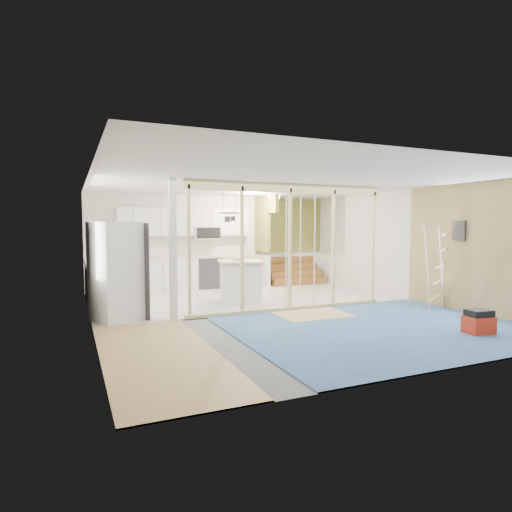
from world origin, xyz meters
name	(u,v)px	position (x,y,z in m)	size (l,w,h in m)	color
room	(277,248)	(0.00, 0.00, 1.30)	(7.01, 8.01, 2.61)	slate
floor_overlays	(278,310)	(0.07, 0.06, 0.01)	(7.00, 8.00, 0.03)	silver
stud_frame	(266,234)	(-0.24, 0.00, 1.59)	(4.66, 0.14, 2.60)	#D9CC85
base_cabinets	(163,275)	(-1.61, 3.36, 0.47)	(4.45, 2.24, 0.93)	silver
upper_cabinets	(187,223)	(-0.84, 3.82, 1.82)	(3.60, 0.41, 0.85)	silver
green_partition	(283,253)	(2.04, 3.66, 0.94)	(2.25, 1.51, 2.60)	olive
pot_rack	(230,215)	(-0.31, 1.89, 2.00)	(0.52, 0.52, 0.72)	black
sheathing_panel	(487,249)	(3.48, -2.00, 1.30)	(0.02, 4.00, 2.60)	tan
electrical_panel	(459,230)	(3.43, -1.40, 1.65)	(0.04, 0.30, 0.40)	#353439
ceiling_light	(274,197)	(1.40, 3.00, 2.54)	(0.32, 0.32, 0.08)	#FFEABF
fridge	(117,271)	(-3.03, 0.45, 0.91)	(1.05, 1.01, 1.82)	white
island	(240,282)	(-0.27, 1.33, 0.47)	(1.20, 1.20, 0.96)	white
bowl	(237,259)	(-0.29, 1.47, 0.99)	(0.26, 0.26, 0.06)	white
soap_bottle_a	(136,252)	(-2.24, 3.62, 1.06)	(0.10, 0.10, 0.27)	silver
soap_bottle_b	(240,250)	(0.70, 3.80, 1.04)	(0.10, 0.10, 0.21)	white
toolbox	(479,323)	(2.18, -2.93, 0.19)	(0.46, 0.37, 0.40)	#AD2310
ladder	(435,267)	(3.14, -1.09, 0.89)	(0.93, 0.16, 1.74)	#DEBF87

